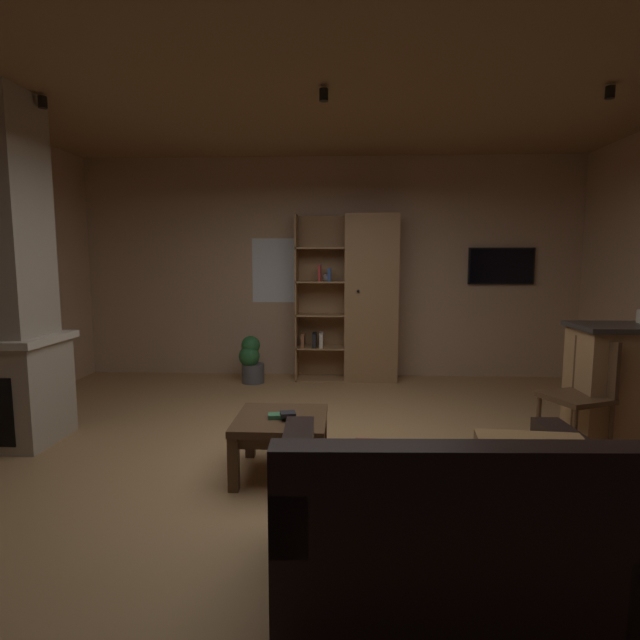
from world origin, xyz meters
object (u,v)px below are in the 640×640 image
Objects in this scene: leather_couch at (441,530)px; table_book_1 at (288,414)px; coffee_table at (281,428)px; table_book_0 at (278,416)px; bookshelf_cabinet at (364,299)px; dining_chair at (584,388)px; potted_floor_plant at (251,360)px; wall_mounted_tv at (501,266)px.

leather_couch is 1.46m from table_book_1.
table_book_0 is at bearing -124.87° from coffee_table.
bookshelf_cabinet is 2.95m from dining_chair.
bookshelf_cabinet is 3.07m from table_book_0.
potted_floor_plant is 3.42m from wall_mounted_tv.
bookshelf_cabinet is 2.29× the size of dining_chair.
leather_couch is at bearing -129.58° from dining_chair.
potted_floor_plant is at bearing -169.85° from bookshelf_cabinet.
table_book_1 is at bearing -50.95° from coffee_table.
potted_floor_plant reaches higher than coffee_table.
bookshelf_cabinet is 1.83m from wall_mounted_tv.
leather_couch is 4.21m from potted_floor_plant.
table_book_1 is (-0.64, -2.96, -0.58)m from bookshelf_cabinet.
dining_chair is at bearing 13.83° from table_book_1.
dining_chair is 2.78m from wall_mounted_tv.
potted_floor_plant reaches higher than table_book_1.
table_book_1 is (0.06, -0.07, 0.13)m from coffee_table.
table_book_0 is 2.41m from dining_chair.
leather_couch is 1.54m from coffee_table.
potted_floor_plant is 0.71× the size of wall_mounted_tv.
coffee_table is 0.72× the size of dining_chair.
wall_mounted_tv reaches higher than dining_chair.
dining_chair is (2.34, 0.49, 0.19)m from coffee_table.
leather_couch is at bearing -109.79° from wall_mounted_tv.
leather_couch is 2.30× the size of coffee_table.
table_book_1 is at bearing -127.16° from wall_mounted_tv.
leather_couch is 11.47× the size of table_book_0.
potted_floor_plant reaches higher than table_book_0.
coffee_table is 1.12× the size of potted_floor_plant.
wall_mounted_tv reaches higher than leather_couch.
leather_couch reaches higher than table_book_0.
wall_mounted_tv is at bearing 6.80° from bookshelf_cabinet.
bookshelf_cabinet is at bearing 76.45° from coffee_table.
leather_couch is at bearing -54.61° from table_book_1.
table_book_0 is at bearing 126.88° from leather_couch.
potted_floor_plant is (-1.61, 3.89, -0.01)m from leather_couch.
dining_chair is 3.74m from potted_floor_plant.
dining_chair is 1.10× the size of wall_mounted_tv.
table_book_1 is 4.10m from wall_mounted_tv.
coffee_table is at bearing 129.05° from table_book_1.
potted_floor_plant is at bearing 144.85° from dining_chair.
coffee_table is at bearing -103.55° from bookshelf_cabinet.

